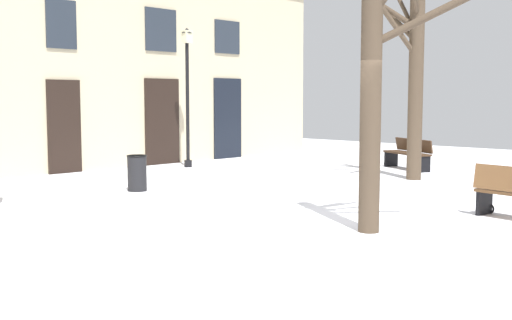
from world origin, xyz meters
TOP-DOWN VIEW (x-y plane):
  - ground_plane at (0.00, 0.00)m, footprint 31.92×31.92m
  - building_facade at (0.02, 9.16)m, footprint 19.95×0.60m
  - tree_left_of_center at (-0.52, -1.12)m, footprint 1.92×1.39m
  - tree_foreground at (5.32, 1.69)m, footprint 1.86×1.85m
  - streetlamp at (3.38, 7.75)m, footprint 0.30×0.30m
  - litter_bin at (-0.44, 4.87)m, footprint 0.43×0.43m
  - bench_back_to_back_left at (7.26, 2.90)m, footprint 1.20×1.76m

SIDE VIEW (x-z plane):
  - ground_plane at x=0.00m, z-range 0.00..0.00m
  - litter_bin at x=-0.44m, z-range 0.00..0.77m
  - bench_back_to_back_left at x=7.26m, z-range 0.02..0.87m
  - streetlamp at x=3.38m, z-range 0.43..4.37m
  - tree_left_of_center at x=-0.52m, z-range 0.03..5.21m
  - tree_foreground at x=5.32m, z-range 0.08..5.65m
  - building_facade at x=0.02m, z-range 0.05..6.26m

